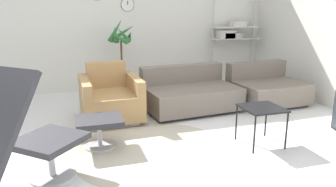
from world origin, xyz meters
TOP-DOWN VIEW (x-y plane):
  - ground_plane at (0.00, 0.00)m, footprint 12.00×12.00m
  - wall_back at (-0.00, 3.02)m, footprint 12.00×0.09m
  - round_rug at (-0.08, -0.06)m, footprint 1.82×1.82m
  - lounge_chair at (-1.42, -0.65)m, footprint 1.15×1.21m
  - ottoman at (-0.65, 0.23)m, footprint 0.53×0.45m
  - armchair_red at (-0.40, 1.19)m, footprint 0.85×0.93m
  - couch_low at (0.86, 1.28)m, footprint 1.49×1.05m
  - couch_second at (2.23, 1.23)m, footprint 1.21×1.02m
  - side_table at (1.18, -0.25)m, footprint 0.45×0.45m
  - potted_plant at (-0.02, 2.44)m, footprint 0.55×0.57m
  - shelf_unit at (2.34, 2.77)m, footprint 0.99×0.28m

SIDE VIEW (x-z plane):
  - ground_plane at x=0.00m, z-range 0.00..0.00m
  - round_rug at x=-0.08m, z-range 0.00..0.01m
  - couch_low at x=0.86m, z-range -0.09..0.58m
  - couch_second at x=2.23m, z-range -0.09..0.58m
  - ottoman at x=-0.65m, z-range 0.09..0.45m
  - armchair_red at x=-0.40m, z-range -0.10..0.69m
  - side_table at x=1.18m, z-range 0.18..0.64m
  - potted_plant at x=-0.02m, z-range -0.14..1.26m
  - lounge_chair at x=-1.42m, z-range 0.09..1.29m
  - shelf_unit at x=2.34m, z-range 0.17..1.97m
  - wall_back at x=0.00m, z-range 0.00..2.80m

